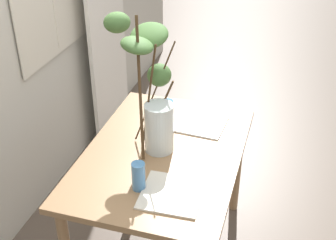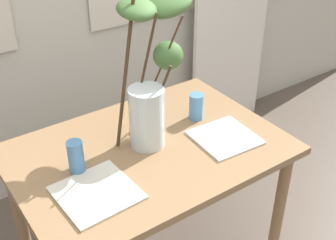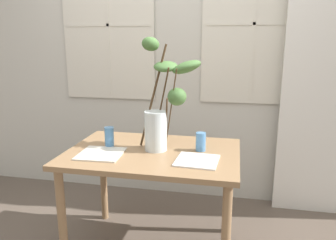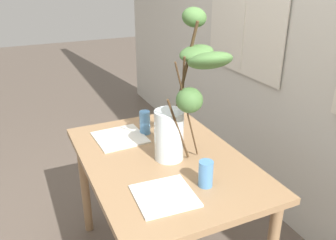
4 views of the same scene
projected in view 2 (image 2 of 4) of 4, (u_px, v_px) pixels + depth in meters
dining_table at (149, 166)px, 1.89m from camera, size 1.12×0.78×0.73m
vase_with_branches at (149, 68)px, 1.75m from camera, size 0.47×0.32×0.74m
drinking_glass_blue_left at (76, 157)px, 1.66m from camera, size 0.06×0.06×0.14m
drinking_glass_blue_right at (196, 107)px, 2.00m from camera, size 0.07×0.07×0.12m
plate_square_left at (97, 193)px, 1.59m from camera, size 0.28×0.28×0.01m
plate_square_right at (225, 137)px, 1.89m from camera, size 0.26×0.26×0.01m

